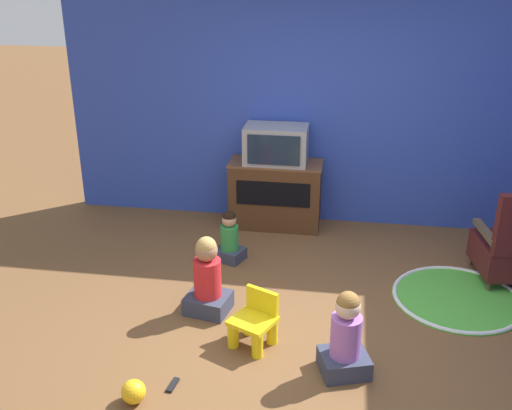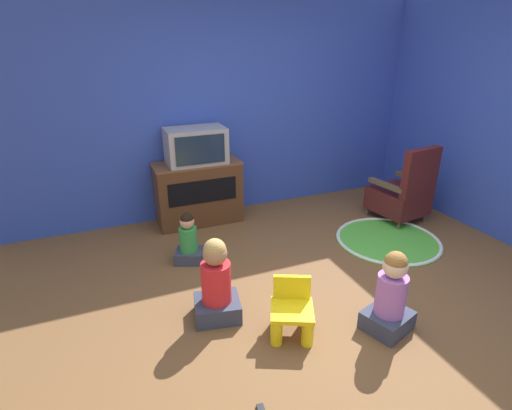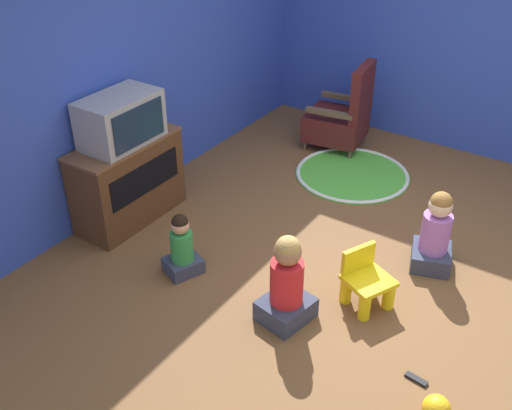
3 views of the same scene
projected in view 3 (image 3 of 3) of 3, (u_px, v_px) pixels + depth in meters
ground_plane at (370, 262)px, 4.90m from camera, size 30.00×30.00×0.00m
wall_back at (119, 62)px, 5.17m from camera, size 5.52×0.12×2.60m
tv_cabinet at (128, 179)px, 5.27m from camera, size 1.03×0.45×0.76m
television at (121, 120)px, 4.95m from camera, size 0.68×0.42×0.41m
black_armchair at (341, 118)px, 6.49m from camera, size 0.63×0.69×0.96m
yellow_kid_chair at (366, 283)px, 4.39m from camera, size 0.42×0.41×0.44m
play_mat at (352, 174)px, 6.13m from camera, size 1.16×1.16×0.04m
child_watching_left at (435, 235)px, 4.72m from camera, size 0.43×0.40×0.68m
child_watching_center at (287, 284)px, 4.19m from camera, size 0.41×0.38×0.71m
child_watching_right at (182, 248)px, 4.68m from camera, size 0.34×0.32×0.54m
toy_ball at (436, 409)px, 3.56m from camera, size 0.17×0.17×0.17m
remote_control at (416, 379)px, 3.85m from camera, size 0.06×0.15×0.02m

